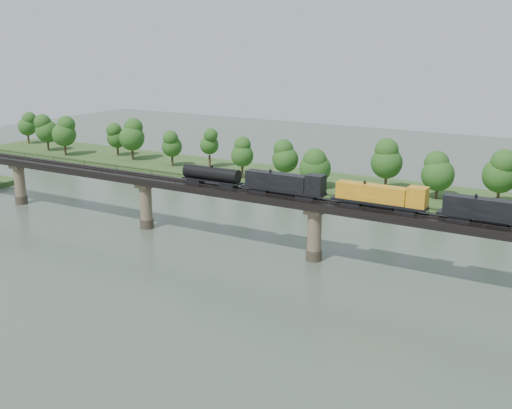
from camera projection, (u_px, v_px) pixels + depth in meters
The scene contains 6 objects.
ground at pixel (225, 320), 94.26m from camera, with size 400.00×400.00×0.00m, color #3B4939.
far_bank at pixel (407, 194), 164.66m from camera, with size 300.00×24.00×1.60m, color #2D4A1D.
bridge at pixel (314, 232), 117.77m from camera, with size 236.00×30.00×11.50m.
bridge_superstructure at pixel (315, 199), 116.13m from camera, with size 220.00×4.90×0.75m.
far_treeline at pixel (372, 163), 162.92m from camera, with size 289.06×17.54×13.60m.
freight_train at pixel (346, 192), 112.71m from camera, with size 68.50×2.67×4.72m.
Camera 1 is at (48.17, -72.18, 40.81)m, focal length 45.00 mm.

